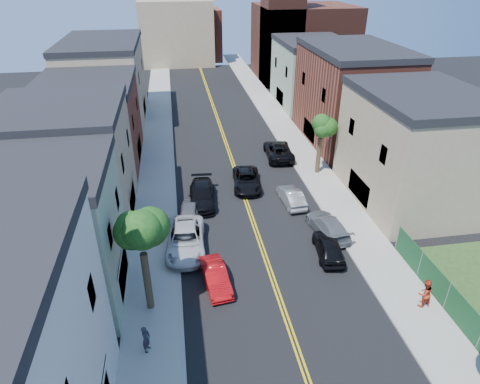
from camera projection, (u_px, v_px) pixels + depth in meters
name	position (u px, v px, depth m)	size (l,w,h in m)	color
sidewalk_left	(157.00, 144.00, 47.57)	(3.20, 100.00, 0.15)	gray
sidewalk_right	(290.00, 136.00, 49.77)	(3.20, 100.00, 0.15)	gray
curb_left	(172.00, 143.00, 47.81)	(0.30, 100.00, 0.15)	gray
curb_right	(276.00, 137.00, 49.53)	(0.30, 100.00, 0.15)	gray
bldg_left_palegrn	(37.00, 241.00, 24.00)	(9.00, 8.00, 8.50)	gray
bldg_left_tan_near	(67.00, 170.00, 31.63)	(9.00, 10.00, 9.00)	#998466
bldg_left_brick	(90.00, 126.00, 41.36)	(9.00, 12.00, 8.00)	brown
bldg_left_tan_far	(106.00, 83.00, 53.06)	(9.00, 16.00, 9.50)	#998466
bldg_right_tan	(415.00, 151.00, 34.68)	(9.00, 12.00, 9.00)	#998466
bldg_right_brick	(350.00, 98.00, 46.50)	(9.00, 14.00, 10.00)	brown
bldg_right_palegrn	(311.00, 75.00, 58.93)	(9.00, 12.00, 8.50)	gray
church	(299.00, 36.00, 70.79)	(16.20, 14.20, 22.60)	#4C2319
backdrop_left	(177.00, 33.00, 81.43)	(14.00, 8.00, 12.00)	#998466
backdrop_center	(196.00, 35.00, 85.92)	(10.00, 8.00, 10.00)	brown
fence_right	(463.00, 315.00, 23.21)	(0.04, 15.00, 1.90)	#143F1E
tree_left_mid	(139.00, 216.00, 21.99)	(5.20, 5.20, 9.29)	#36291B
tree_right_far	(323.00, 117.00, 38.39)	(4.40, 4.40, 8.03)	#36291B
red_sedan	(215.00, 277.00, 26.69)	(1.42, 4.07, 1.34)	red
white_pickup	(186.00, 240.00, 29.94)	(2.74, 5.95, 1.65)	beige
grey_car_left	(189.00, 214.00, 33.24)	(1.60, 3.97, 1.35)	#525559
black_car_left	(202.00, 195.00, 35.75)	(2.21, 5.44, 1.58)	black
grey_car_right	(328.00, 225.00, 31.79)	(1.98, 4.88, 1.42)	slate
black_car_right	(329.00, 247.00, 29.38)	(1.73, 4.29, 1.46)	black
silver_car_right	(291.00, 197.00, 35.70)	(1.46, 4.19, 1.38)	#93969A
dark_car_right_far	(278.00, 150.00, 44.15)	(2.64, 5.73, 1.59)	black
black_suv_lane	(247.00, 180.00, 38.33)	(2.41, 5.24, 1.46)	black
pedestrian_left	(146.00, 339.00, 21.89)	(0.61, 0.40, 1.67)	#26252C
pedestrian_right	(425.00, 293.00, 24.73)	(0.93, 0.73, 1.92)	#B2311B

